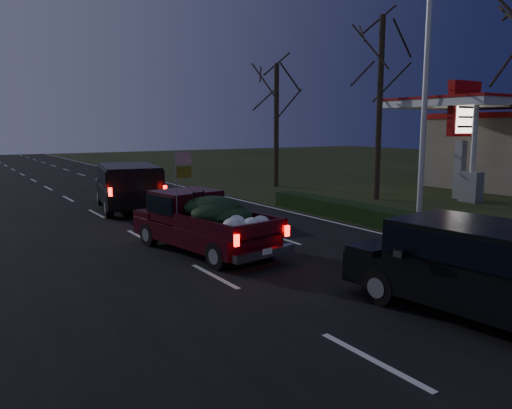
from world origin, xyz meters
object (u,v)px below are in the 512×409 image
rear_suv (493,263)px  pickup_truck (203,219)px  gas_price_pylon (463,120)px  lead_suv (129,183)px  light_pole (426,68)px

rear_suv → pickup_truck: bearing=99.7°
gas_price_pylon → lead_suv: bearing=160.1°
light_pole → rear_suv: light_pole is taller
lead_suv → pickup_truck: bearing=-83.5°
light_pole → gas_price_pylon: (6.50, 2.99, -1.71)m
gas_price_pylon → rear_suv: gas_price_pylon is taller
light_pole → rear_suv: bearing=-133.4°
gas_price_pylon → lead_suv: gas_price_pylon is taller
gas_price_pylon → pickup_truck: (-15.14, -2.71, -2.84)m
pickup_truck → lead_suv: bearing=77.0°
gas_price_pylon → pickup_truck: gas_price_pylon is taller
gas_price_pylon → lead_suv: size_ratio=0.99×
gas_price_pylon → rear_suv: bearing=-142.7°
light_pole → gas_price_pylon: 7.36m
pickup_truck → lead_suv: size_ratio=0.87×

